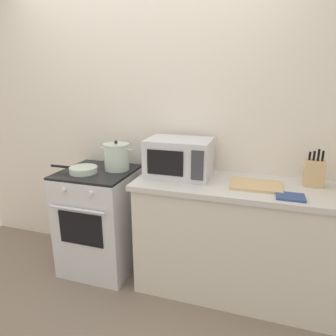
{
  "coord_description": "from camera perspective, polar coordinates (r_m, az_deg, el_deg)",
  "views": [
    {
      "loc": [
        0.96,
        -1.52,
        1.66
      ],
      "look_at": [
        0.29,
        0.6,
        1.0
      ],
      "focal_mm": 31.69,
      "sensor_mm": 36.0,
      "label": 1
    }
  ],
  "objects": [
    {
      "name": "back_wall",
      "position": [
        2.61,
        2.76,
        7.45
      ],
      "size": [
        4.4,
        0.1,
        2.5
      ],
      "primitive_type": "cube",
      "color": "silver",
      "rests_on": "ground_plane"
    },
    {
      "name": "lower_cabinet_right",
      "position": [
        2.46,
        14.3,
        -13.72
      ],
      "size": [
        1.64,
        0.56,
        0.88
      ],
      "primitive_type": "cube",
      "color": "beige",
      "rests_on": "ground_plane"
    },
    {
      "name": "stove",
      "position": [
        2.76,
        -12.87,
        -9.66
      ],
      "size": [
        0.6,
        0.64,
        0.92
      ],
      "color": "silver",
      "rests_on": "ground_plane"
    },
    {
      "name": "knife_block",
      "position": [
        2.38,
        26.25,
        -0.83
      ],
      "size": [
        0.13,
        0.1,
        0.27
      ],
      "color": "tan",
      "rests_on": "countertop_right"
    },
    {
      "name": "stock_pot",
      "position": [
        2.57,
        -9.85,
        2.16
      ],
      "size": [
        0.3,
        0.22,
        0.25
      ],
      "color": "silver",
      "rests_on": "stove"
    },
    {
      "name": "cutting_board",
      "position": [
        2.24,
        16.59,
        -3.18
      ],
      "size": [
        0.36,
        0.26,
        0.02
      ],
      "primitive_type": "cube",
      "color": "tan",
      "rests_on": "countertop_right"
    },
    {
      "name": "microwave",
      "position": [
        2.36,
        2.18,
        2.0
      ],
      "size": [
        0.5,
        0.37,
        0.3
      ],
      "color": "silver",
      "rests_on": "countertop_right"
    },
    {
      "name": "oven_mitt",
      "position": [
        2.1,
        22.48,
        -5.13
      ],
      "size": [
        0.18,
        0.14,
        0.02
      ],
      "primitive_type": "cube",
      "color": "#33477A",
      "rests_on": "countertop_right"
    },
    {
      "name": "countertop_right",
      "position": [
        2.27,
        15.11,
        -3.6
      ],
      "size": [
        1.7,
        0.6,
        0.04
      ],
      "primitive_type": "cube",
      "color": "beige",
      "rests_on": "lower_cabinet_right"
    },
    {
      "name": "frying_pan",
      "position": [
        2.57,
        -16.11,
        -0.33
      ],
      "size": [
        0.43,
        0.23,
        0.05
      ],
      "color": "silver",
      "rests_on": "stove"
    },
    {
      "name": "ground_plane",
      "position": [
        2.44,
        -12.0,
        -26.65
      ],
      "size": [
        10.0,
        10.0,
        0.0
      ],
      "primitive_type": "plane",
      "color": "#7A6B5B"
    }
  ]
}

